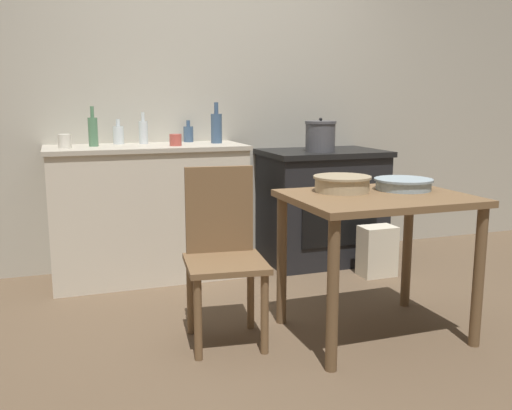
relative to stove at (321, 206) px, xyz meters
name	(u,v)px	position (x,y,z in m)	size (l,w,h in m)	color
ground_plane	(290,332)	(-0.78, -1.24, -0.44)	(14.00, 14.00, 0.00)	brown
wall_back	(211,96)	(-0.78, 0.35, 0.84)	(8.00, 0.07, 2.55)	#B2AD9E
counter_cabinet	(148,212)	(-1.33, 0.03, 0.03)	(1.36, 0.59, 0.94)	beige
stove	(321,206)	(0.00, 0.00, 0.00)	(0.90, 0.66, 0.87)	black
work_table	(377,219)	(-0.36, -1.40, 0.20)	(0.92, 0.71, 0.76)	brown
chair	(223,250)	(-1.14, -1.18, 0.04)	(0.45, 0.45, 0.90)	brown
flour_sack	(377,251)	(0.20, -0.50, -0.25)	(0.25, 0.17, 0.36)	beige
stock_pot	(320,136)	(-0.06, -0.09, 0.55)	(0.23, 0.23, 0.25)	#4C4C51
mixing_bowl_large	(342,183)	(-0.49, -1.25, 0.37)	(0.31, 0.31, 0.08)	tan
mixing_bowl_small	(403,183)	(-0.15, -1.30, 0.36)	(0.32, 0.32, 0.06)	#93A8B2
bottle_far_left	(188,134)	(-0.98, 0.25, 0.56)	(0.07, 0.07, 0.16)	#3D5675
bottle_left	(93,131)	(-1.68, 0.07, 0.60)	(0.06, 0.06, 0.27)	#517F5B
bottle_mid_left	(216,127)	(-0.82, 0.07, 0.61)	(0.08, 0.08, 0.29)	#3D5675
bottle_center_left	(118,134)	(-1.50, 0.21, 0.57)	(0.08, 0.08, 0.18)	silver
bottle_center	(143,132)	(-1.33, 0.18, 0.59)	(0.06, 0.06, 0.22)	silver
cup_center_right	(65,141)	(-1.86, -0.04, 0.55)	(0.08, 0.08, 0.09)	silver
cup_mid_right	(176,140)	(-1.15, -0.07, 0.54)	(0.08, 0.08, 0.08)	#B74C42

